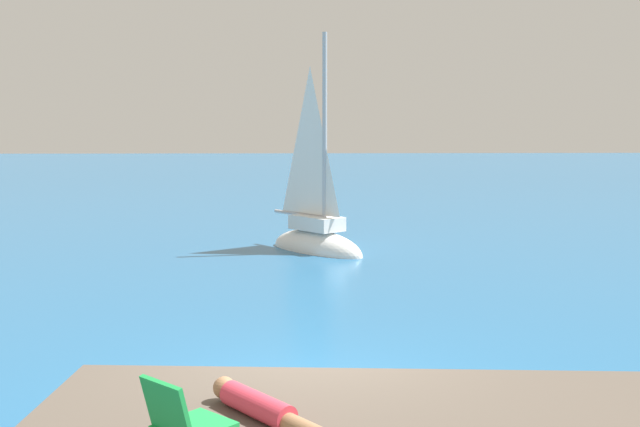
% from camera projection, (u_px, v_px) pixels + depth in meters
% --- Properties ---
extents(ground_plane, '(160.00, 160.00, 0.00)m').
position_uv_depth(ground_plane, '(308.00, 400.00, 9.50)').
color(ground_plane, '#236093').
extents(boulder_seaward, '(0.94, 1.11, 0.69)m').
position_uv_depth(boulder_seaward, '(510.00, 426.00, 8.67)').
color(boulder_seaward, brown).
rests_on(boulder_seaward, ground).
extents(sailboat_near, '(3.01, 3.28, 6.34)m').
position_uv_depth(sailboat_near, '(316.00, 238.00, 20.61)').
color(sailboat_near, white).
rests_on(sailboat_near, ground).
extents(person_sunbather, '(1.22, 1.45, 0.25)m').
position_uv_depth(person_sunbather, '(266.00, 410.00, 6.97)').
color(person_sunbather, '#DB384C').
rests_on(person_sunbather, shore_ledge).
extents(beach_chair, '(0.76, 0.76, 0.80)m').
position_uv_depth(beach_chair, '(182.00, 420.00, 5.89)').
color(beach_chair, green).
rests_on(beach_chair, shore_ledge).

